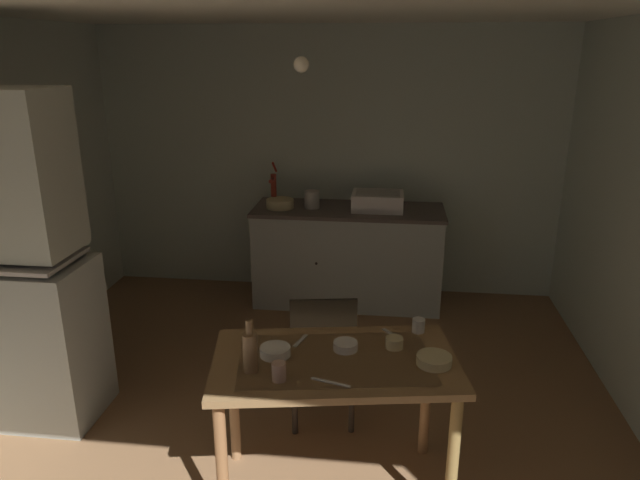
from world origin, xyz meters
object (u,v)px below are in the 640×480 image
sink_basin (378,201)px  teacup_cream (418,325)px  serving_bowl_wide (275,351)px  glass_bottle (250,351)px  hutch_cabinet (12,274)px  hand_pump (274,186)px  chair_far_side (322,353)px  dining_table (335,378)px  mixing_bowl_counter (280,204)px

sink_basin → teacup_cream: 2.12m
serving_bowl_wide → glass_bottle: 0.20m
hutch_cabinet → serving_bowl_wide: bearing=-15.5°
hand_pump → glass_bottle: hand_pump is taller
hutch_cabinet → sink_basin: 2.88m
chair_far_side → dining_table: bearing=-77.4°
chair_far_side → hutch_cabinet: bearing=-176.6°
mixing_bowl_counter → glass_bottle: size_ratio=0.93×
dining_table → teacup_cream: size_ratio=17.51×
chair_far_side → serving_bowl_wide: bearing=-106.2°
hutch_cabinet → dining_table: hutch_cabinet is taller
hand_pump → glass_bottle: bearing=-81.1°
mixing_bowl_counter → hutch_cabinet: bearing=-123.2°
hutch_cabinet → hand_pump: size_ratio=5.17×
hutch_cabinet → mixing_bowl_counter: hutch_cabinet is taller
glass_bottle → chair_far_side: bearing=71.0°
hutch_cabinet → serving_bowl_wide: hutch_cabinet is taller
glass_bottle → dining_table: bearing=22.4°
mixing_bowl_counter → dining_table: mixing_bowl_counter is taller
serving_bowl_wide → teacup_cream: teacup_cream is taller
chair_far_side → serving_bowl_wide: chair_far_side is taller
mixing_bowl_counter → glass_bottle: glass_bottle is taller
dining_table → glass_bottle: size_ratio=4.95×
sink_basin → mixing_bowl_counter: sink_basin is taller
sink_basin → hutch_cabinet: bearing=-137.0°
serving_bowl_wide → sink_basin: bearing=80.0°
hutch_cabinet → dining_table: 2.04m
mixing_bowl_counter → chair_far_side: (0.59, -1.81, -0.44)m
hutch_cabinet → teacup_cream: size_ratio=27.45×
dining_table → glass_bottle: glass_bottle is taller
dining_table → glass_bottle: bearing=-157.6°
hand_pump → mixing_bowl_counter: bearing=-51.9°
dining_table → mixing_bowl_counter: bearing=106.8°
sink_basin → hand_pump: size_ratio=1.13×
hutch_cabinet → dining_table: bearing=-13.3°
serving_bowl_wide → dining_table: bearing=0.1°
teacup_cream → serving_bowl_wide: bearing=-154.4°
serving_bowl_wide → glass_bottle: size_ratio=0.58×
sink_basin → chair_far_side: 1.93m
sink_basin → glass_bottle: 2.64m
dining_table → chair_far_side: chair_far_side is taller
glass_bottle → teacup_cream: bearing=32.0°
hutch_cabinet → sink_basin: hutch_cabinet is taller
dining_table → teacup_cream: teacup_cream is taller
sink_basin → teacup_cream: bearing=-82.4°
chair_far_side → teacup_cream: chair_far_side is taller
hutch_cabinet → chair_far_side: bearing=3.4°
chair_far_side → teacup_cream: (0.54, -0.24, 0.33)m
mixing_bowl_counter → teacup_cream: 2.34m
sink_basin → glass_bottle: glass_bottle is taller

